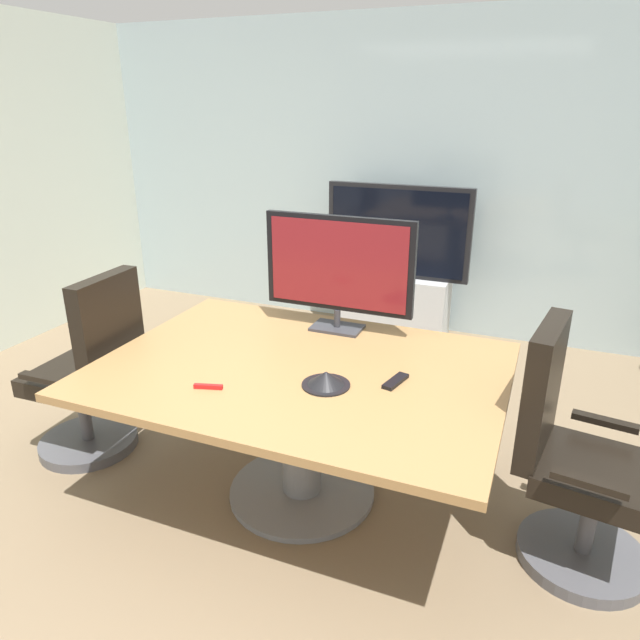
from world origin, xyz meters
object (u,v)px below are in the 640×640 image
object	(u,v)px
conference_table	(301,397)
tv_monitor	(338,267)
wall_display_unit	(396,288)
remote_control	(396,381)
office_chair_left	(92,381)
conference_phone	(326,379)
office_chair_right	(573,469)

from	to	relation	value
conference_table	tv_monitor	xyz separation A→B (m)	(-0.00, 0.52, 0.53)
wall_display_unit	remote_control	world-z (taller)	wall_display_unit
office_chair_left	conference_phone	size ratio (longest dim) A/B	4.95
wall_display_unit	tv_monitor	bearing A→B (deg)	-85.75
conference_table	tv_monitor	size ratio (longest dim) A/B	2.30
conference_table	conference_phone	bearing A→B (deg)	-36.75
office_chair_right	wall_display_unit	distance (m)	2.64
office_chair_left	remote_control	world-z (taller)	office_chair_left
conference_table	remote_control	bearing A→B (deg)	0.28
conference_phone	office_chair_right	bearing A→B (deg)	10.34
office_chair_right	remote_control	world-z (taller)	office_chair_right
conference_table	wall_display_unit	distance (m)	2.30
office_chair_left	office_chair_right	size ratio (longest dim) A/B	1.00
office_chair_right	remote_control	xyz separation A→B (m)	(-0.79, -0.05, 0.29)
conference_table	office_chair_right	xyz separation A→B (m)	(1.26, 0.06, -0.12)
office_chair_left	wall_display_unit	size ratio (longest dim) A/B	0.83
office_chair_left	conference_phone	bearing A→B (deg)	86.09
office_chair_left	office_chair_right	bearing A→B (deg)	91.55
wall_display_unit	office_chair_right	bearing A→B (deg)	-57.98
conference_table	conference_phone	world-z (taller)	conference_phone
wall_display_unit	conference_phone	bearing A→B (deg)	-82.39
conference_phone	remote_control	distance (m)	0.32
conference_table	remote_control	world-z (taller)	remote_control
office_chair_left	remote_control	xyz separation A→B (m)	(1.73, 0.08, 0.29)
wall_display_unit	conference_table	bearing A→B (deg)	-86.60
conference_table	tv_monitor	distance (m)	0.74
office_chair_right	office_chair_left	bearing A→B (deg)	101.69
remote_control	wall_display_unit	bearing A→B (deg)	118.27
office_chair_right	remote_control	size ratio (longest dim) A/B	6.41
wall_display_unit	conference_phone	xyz separation A→B (m)	(0.32, -2.43, 0.33)
tv_monitor	remote_control	world-z (taller)	tv_monitor
wall_display_unit	office_chair_left	bearing A→B (deg)	-115.38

